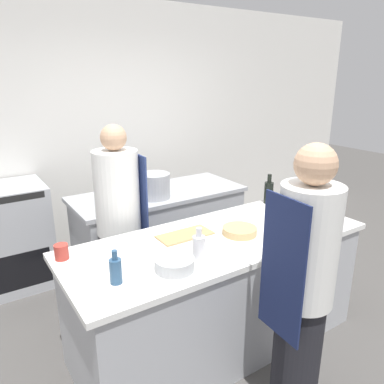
{
  "coord_description": "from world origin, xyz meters",
  "views": [
    {
      "loc": [
        -1.52,
        -1.96,
        2.02
      ],
      "look_at": [
        0.0,
        0.35,
        1.14
      ],
      "focal_mm": 35.0,
      "sensor_mm": 36.0,
      "label": 1
    }
  ],
  "objects_px": {
    "bowl_wooden_salad": "(286,208)",
    "cup": "(61,252)",
    "oven_range": "(10,237)",
    "bottle_cooking_oil": "(293,216)",
    "chef_at_prep_near": "(303,289)",
    "stockpot": "(154,186)",
    "chef_at_stove": "(119,225)",
    "bottle_olive_oil": "(269,192)",
    "bottle_wine": "(199,247)",
    "bowl_prep_small": "(305,216)",
    "bottle_vinegar": "(116,270)",
    "bowl_mixing_large": "(240,231)",
    "bowl_ceramic_blue": "(175,264)"
  },
  "relations": [
    {
      "from": "bowl_wooden_salad",
      "to": "cup",
      "type": "xyz_separation_m",
      "value": [
        -1.84,
        0.18,
        0.02
      ]
    },
    {
      "from": "oven_range",
      "to": "bottle_cooking_oil",
      "type": "bearing_deg",
      "value": -48.6
    },
    {
      "from": "chef_at_prep_near",
      "to": "stockpot",
      "type": "relative_size",
      "value": 5.71
    },
    {
      "from": "chef_at_stove",
      "to": "bottle_olive_oil",
      "type": "distance_m",
      "value": 1.35
    },
    {
      "from": "bottle_wine",
      "to": "bottle_cooking_oil",
      "type": "height_order",
      "value": "bottle_cooking_oil"
    },
    {
      "from": "oven_range",
      "to": "chef_at_stove",
      "type": "distance_m",
      "value": 1.28
    },
    {
      "from": "bottle_wine",
      "to": "bowl_prep_small",
      "type": "xyz_separation_m",
      "value": [
        1.07,
        0.06,
        -0.04
      ]
    },
    {
      "from": "oven_range",
      "to": "bottle_vinegar",
      "type": "distance_m",
      "value": 2.02
    },
    {
      "from": "bowl_mixing_large",
      "to": "bowl_ceramic_blue",
      "type": "height_order",
      "value": "bowl_ceramic_blue"
    },
    {
      "from": "chef_at_stove",
      "to": "bowl_ceramic_blue",
      "type": "bearing_deg",
      "value": -1.67
    },
    {
      "from": "oven_range",
      "to": "bowl_ceramic_blue",
      "type": "xyz_separation_m",
      "value": [
        0.66,
        -1.99,
        0.42
      ]
    },
    {
      "from": "bowl_mixing_large",
      "to": "bowl_prep_small",
      "type": "relative_size",
      "value": 1.22
    },
    {
      "from": "bottle_vinegar",
      "to": "bottle_olive_oil",
      "type": "bearing_deg",
      "value": 17.18
    },
    {
      "from": "bottle_cooking_oil",
      "to": "bowl_mixing_large",
      "type": "height_order",
      "value": "bottle_cooking_oil"
    },
    {
      "from": "bottle_cooking_oil",
      "to": "bowl_mixing_large",
      "type": "xyz_separation_m",
      "value": [
        -0.39,
        0.15,
        -0.08
      ]
    },
    {
      "from": "stockpot",
      "to": "bottle_vinegar",
      "type": "bearing_deg",
      "value": -126.11
    },
    {
      "from": "bowl_prep_small",
      "to": "stockpot",
      "type": "relative_size",
      "value": 0.7
    },
    {
      "from": "chef_at_prep_near",
      "to": "bowl_wooden_salad",
      "type": "xyz_separation_m",
      "value": [
        0.78,
        0.87,
        0.07
      ]
    },
    {
      "from": "bottle_wine",
      "to": "bowl_ceramic_blue",
      "type": "relative_size",
      "value": 0.88
    },
    {
      "from": "cup",
      "to": "bowl_prep_small",
      "type": "bearing_deg",
      "value": -12.98
    },
    {
      "from": "bottle_cooking_oil",
      "to": "stockpot",
      "type": "height_order",
      "value": "bottle_cooking_oil"
    },
    {
      "from": "chef_at_prep_near",
      "to": "chef_at_stove",
      "type": "relative_size",
      "value": 1.02
    },
    {
      "from": "oven_range",
      "to": "chef_at_stove",
      "type": "bearing_deg",
      "value": -54.63
    },
    {
      "from": "cup",
      "to": "bottle_wine",
      "type": "bearing_deg",
      "value": -33.27
    },
    {
      "from": "bowl_mixing_large",
      "to": "cup",
      "type": "bearing_deg",
      "value": 164.73
    },
    {
      "from": "bottle_vinegar",
      "to": "bowl_ceramic_blue",
      "type": "relative_size",
      "value": 0.83
    },
    {
      "from": "bowl_prep_small",
      "to": "chef_at_stove",
      "type": "bearing_deg",
      "value": 143.94
    },
    {
      "from": "bowl_ceramic_blue",
      "to": "stockpot",
      "type": "distance_m",
      "value": 1.39
    },
    {
      "from": "bowl_mixing_large",
      "to": "bowl_prep_small",
      "type": "distance_m",
      "value": 0.61
    },
    {
      "from": "bottle_olive_oil",
      "to": "stockpot",
      "type": "height_order",
      "value": "bottle_olive_oil"
    },
    {
      "from": "bottle_wine",
      "to": "bowl_ceramic_blue",
      "type": "height_order",
      "value": "bottle_wine"
    },
    {
      "from": "bottle_wine",
      "to": "bowl_mixing_large",
      "type": "relative_size",
      "value": 0.84
    },
    {
      "from": "bowl_mixing_large",
      "to": "bottle_wine",
      "type": "bearing_deg",
      "value": -161.98
    },
    {
      "from": "oven_range",
      "to": "cup",
      "type": "distance_m",
      "value": 1.55
    },
    {
      "from": "stockpot",
      "to": "bottle_cooking_oil",
      "type": "bearing_deg",
      "value": -67.43
    },
    {
      "from": "chef_at_prep_near",
      "to": "bottle_vinegar",
      "type": "bearing_deg",
      "value": 60.08
    },
    {
      "from": "bowl_prep_small",
      "to": "bowl_ceramic_blue",
      "type": "distance_m",
      "value": 1.27
    },
    {
      "from": "bowl_mixing_large",
      "to": "cup",
      "type": "relative_size",
      "value": 2.55
    },
    {
      "from": "bottle_cooking_oil",
      "to": "bowl_ceramic_blue",
      "type": "relative_size",
      "value": 1.12
    },
    {
      "from": "bowl_mixing_large",
      "to": "cup",
      "type": "distance_m",
      "value": 1.24
    },
    {
      "from": "bottle_cooking_oil",
      "to": "bowl_prep_small",
      "type": "distance_m",
      "value": 0.23
    },
    {
      "from": "bowl_wooden_salad",
      "to": "stockpot",
      "type": "distance_m",
      "value": 1.22
    },
    {
      "from": "chef_at_prep_near",
      "to": "bowl_prep_small",
      "type": "relative_size",
      "value": 8.14
    },
    {
      "from": "chef_at_stove",
      "to": "bottle_olive_oil",
      "type": "relative_size",
      "value": 6.11
    },
    {
      "from": "bowl_prep_small",
      "to": "bowl_ceramic_blue",
      "type": "height_order",
      "value": "bowl_prep_small"
    },
    {
      "from": "chef_at_prep_near",
      "to": "bottle_wine",
      "type": "relative_size",
      "value": 7.92
    },
    {
      "from": "bottle_olive_oil",
      "to": "bowl_ceramic_blue",
      "type": "distance_m",
      "value": 1.45
    },
    {
      "from": "bottle_olive_oil",
      "to": "bowl_ceramic_blue",
      "type": "bearing_deg",
      "value": -156.69
    },
    {
      "from": "chef_at_stove",
      "to": "cup",
      "type": "distance_m",
      "value": 0.76
    },
    {
      "from": "bottle_vinegar",
      "to": "bowl_mixing_large",
      "type": "bearing_deg",
      "value": 7.39
    }
  ]
}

